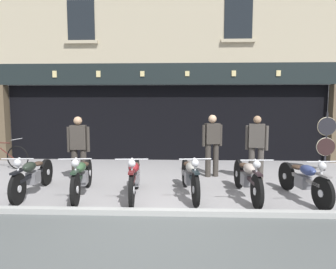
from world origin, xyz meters
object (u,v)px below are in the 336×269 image
at_px(shopkeeper_center, 212,142).
at_px(tyre_sign_pole, 326,137).
at_px(motorcycle_center, 190,176).
at_px(motorcycle_far_left, 33,175).
at_px(advert_board_near, 103,111).
at_px(salesman_left, 79,146).
at_px(motorcycle_right, 304,179).
at_px(motorcycle_center_right, 247,177).
at_px(motorcycle_left, 82,176).
at_px(salesman_right, 257,145).
at_px(advert_board_far, 77,114).
at_px(leaning_bicycle, 1,156).
at_px(motorcycle_center_left, 134,177).

bearing_deg(shopkeeper_center, tyre_sign_pole, 179.85).
bearing_deg(motorcycle_center, tyre_sign_pole, -154.77).
bearing_deg(motorcycle_far_left, advert_board_near, -99.84).
xyz_separation_m(salesman_left, advert_board_near, (-0.15, 3.08, 0.80)).
xyz_separation_m(motorcycle_center, motorcycle_right, (2.32, -0.17, -0.01)).
xyz_separation_m(motorcycle_center, motorcycle_center_right, (1.19, -0.09, 0.00)).
height_order(motorcycle_left, motorcycle_center_right, motorcycle_left).
xyz_separation_m(motorcycle_center, salesman_right, (1.72, 1.29, 0.49)).
relative_size(salesman_left, advert_board_far, 1.78).
height_order(salesman_left, advert_board_near, advert_board_near).
height_order(motorcycle_left, motorcycle_center, motorcycle_left).
bearing_deg(advert_board_far, motorcycle_center, -47.13).
bearing_deg(motorcycle_left, salesman_right, -168.08).
height_order(advert_board_near, advert_board_far, advert_board_near).
distance_m(salesman_left, advert_board_near, 3.18).
bearing_deg(motorcycle_left, motorcycle_center, 175.60).
relative_size(salesman_right, leaning_bicycle, 0.93).
distance_m(motorcycle_far_left, salesman_left, 1.38).
relative_size(motorcycle_far_left, motorcycle_right, 1.06).
bearing_deg(motorcycle_center, advert_board_near, -61.99).
height_order(motorcycle_center_left, advert_board_near, advert_board_near).
xyz_separation_m(motorcycle_right, advert_board_near, (-5.22, 4.33, 1.28)).
relative_size(motorcycle_far_left, shopkeeper_center, 1.24).
distance_m(salesman_left, tyre_sign_pole, 6.96).
distance_m(salesman_left, shopkeeper_center, 3.47).
bearing_deg(motorcycle_right, shopkeeper_center, -56.70).
relative_size(motorcycle_center_left, motorcycle_right, 1.05).
xyz_separation_m(motorcycle_center_right, advert_board_far, (-5.05, 4.24, 1.18)).
bearing_deg(tyre_sign_pole, shopkeeper_center, -166.07).
height_order(motorcycle_right, tyre_sign_pole, tyre_sign_pole).
distance_m(salesman_right, advert_board_near, 5.50).
relative_size(motorcycle_far_left, motorcycle_center, 0.99).
distance_m(motorcycle_center_left, tyre_sign_pole, 5.90).
xyz_separation_m(motorcycle_right, salesman_right, (-0.60, 1.46, 0.50)).
height_order(shopkeeper_center, advert_board_near, advert_board_near).
relative_size(motorcycle_right, salesman_left, 1.19).
distance_m(motorcycle_right, salesman_right, 1.65).
xyz_separation_m(motorcycle_left, motorcycle_center_right, (3.48, 0.03, -0.00)).
bearing_deg(shopkeeper_center, leaning_bicycle, -21.16).
height_order(motorcycle_far_left, advert_board_near, advert_board_near).
bearing_deg(leaning_bicycle, motorcycle_center, 73.74).
distance_m(motorcycle_right, leaning_bicycle, 8.38).
xyz_separation_m(motorcycle_center_left, shopkeeper_center, (1.81, 1.87, 0.49)).
bearing_deg(motorcycle_center_right, motorcycle_center_left, -0.81).
distance_m(motorcycle_left, advert_board_near, 4.51).
relative_size(advert_board_far, leaning_bicycle, 0.52).
bearing_deg(motorcycle_left, motorcycle_far_left, -11.35).
xyz_separation_m(motorcycle_far_left, salesman_left, (0.63, 1.12, 0.49)).
bearing_deg(advert_board_near, leaning_bicycle, -148.51).
height_order(motorcycle_center_right, salesman_right, salesman_right).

